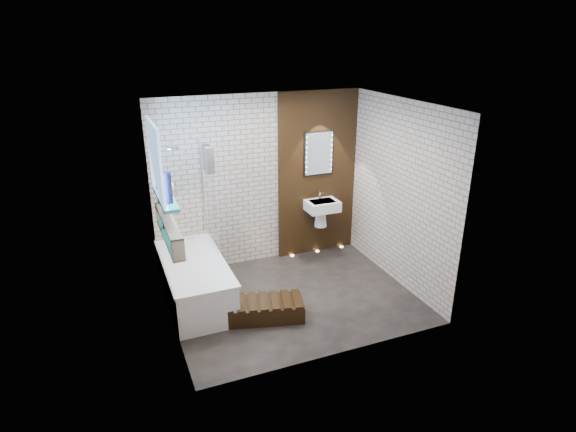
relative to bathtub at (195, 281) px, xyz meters
name	(u,v)px	position (x,y,z in m)	size (l,w,h in m)	color
ground	(292,298)	(1.22, -0.45, -0.29)	(3.20, 3.20, 0.00)	black
room_shell	(292,209)	(1.22, -0.45, 1.01)	(3.24, 3.20, 2.60)	#B09F8C
walnut_panel	(317,175)	(2.17, 0.82, 1.01)	(1.30, 0.06, 2.60)	black
clerestory_window	(158,169)	(-0.34, -0.10, 1.61)	(0.18, 1.00, 0.94)	#7FADE0
display_niche	(169,230)	(-0.31, -0.30, 0.91)	(0.14, 1.30, 0.26)	teal
bathtub	(195,281)	(0.00, 0.00, 0.00)	(0.79, 1.74, 0.70)	white
bath_screen	(209,198)	(0.35, 0.44, 0.99)	(0.01, 0.78, 1.40)	white
towel	(208,159)	(0.35, 0.32, 1.56)	(0.10, 0.26, 0.34)	black
shower_head	(172,148)	(-0.08, 0.50, 1.71)	(0.18, 0.18, 0.02)	silver
washbasin	(322,209)	(2.17, 0.62, 0.50)	(0.50, 0.36, 0.58)	white
led_mirror	(319,153)	(2.17, 0.78, 1.36)	(0.50, 0.02, 0.70)	black
walnut_step	(264,310)	(0.71, -0.75, -0.18)	(1.00, 0.44, 0.22)	black
niche_bottles	(167,226)	(-0.31, -0.11, 0.89)	(0.07, 0.65, 0.17)	maroon
sill_vases	(165,187)	(-0.28, -0.10, 1.38)	(0.21, 0.46, 0.37)	white
floor_uplights	(317,251)	(2.17, 0.75, -0.29)	(0.96, 0.06, 0.01)	#FFD899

